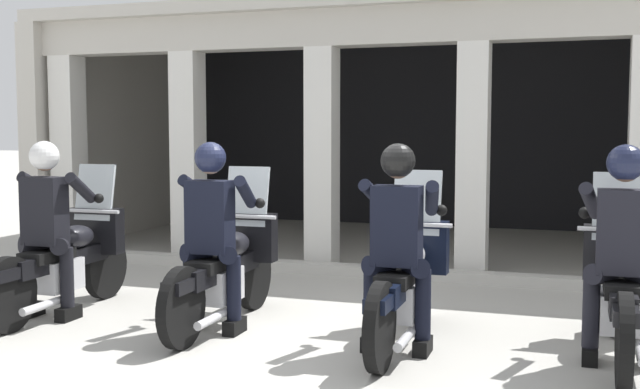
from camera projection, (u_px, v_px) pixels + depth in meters
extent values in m
plane|color=#A8A59E|center=(389.00, 273.00, 9.10)|extent=(80.00, 80.00, 0.00)
cube|color=black|center=(454.00, 136.00, 13.45)|extent=(10.16, 0.24, 3.11)
cube|color=#BCB7AD|center=(396.00, 26.00, 9.09)|extent=(10.16, 0.36, 0.44)
cube|color=#BCB7AD|center=(430.00, 24.00, 11.12)|extent=(10.16, 5.04, 0.16)
cube|color=#BCB7AD|center=(130.00, 137.00, 12.83)|extent=(0.30, 5.04, 3.11)
cube|color=silver|center=(69.00, 155.00, 10.67)|extent=(0.35, 0.36, 2.67)
cube|color=silver|center=(188.00, 156.00, 10.09)|extent=(0.35, 0.36, 2.67)
cube|color=silver|center=(322.00, 158.00, 9.51)|extent=(0.35, 0.36, 2.67)
cube|color=silver|center=(473.00, 160.00, 8.94)|extent=(0.35, 0.36, 2.67)
cube|color=#B7B5AD|center=(384.00, 272.00, 8.86)|extent=(9.76, 0.24, 0.12)
cylinder|color=black|center=(105.00, 267.00, 7.75)|extent=(0.09, 0.64, 0.64)
cylinder|color=black|center=(7.00, 295.00, 6.43)|extent=(0.09, 0.64, 0.64)
cube|color=black|center=(105.00, 246.00, 7.73)|extent=(0.14, 0.44, 0.08)
cube|color=silver|center=(57.00, 275.00, 7.04)|extent=(0.28, 0.44, 0.28)
cube|color=black|center=(60.00, 260.00, 7.07)|extent=(0.18, 1.24, 0.16)
ellipsoid|color=black|center=(75.00, 237.00, 7.27)|extent=(0.26, 0.48, 0.22)
cube|color=black|center=(47.00, 255.00, 6.90)|extent=(0.24, 0.52, 0.10)
cube|color=black|center=(12.00, 273.00, 6.47)|extent=(0.16, 0.48, 0.10)
cylinder|color=silver|center=(101.00, 244.00, 7.67)|extent=(0.05, 0.24, 0.53)
cube|color=black|center=(97.00, 230.00, 7.61)|extent=(0.52, 0.16, 0.44)
sphere|color=silver|center=(103.00, 227.00, 7.70)|extent=(0.18, 0.18, 0.18)
cube|color=silver|center=(95.00, 192.00, 7.55)|extent=(0.40, 0.14, 0.54)
cylinder|color=silver|center=(91.00, 211.00, 7.49)|extent=(0.62, 0.04, 0.04)
cylinder|color=silver|center=(44.00, 305.00, 6.69)|extent=(0.07, 0.55, 0.07)
cube|color=black|center=(44.00, 211.00, 6.85)|extent=(0.36, 0.22, 0.60)
cube|color=#14193F|center=(53.00, 207.00, 6.96)|extent=(0.05, 0.02, 0.32)
sphere|color=tan|center=(44.00, 159.00, 6.83)|extent=(0.21, 0.21, 0.21)
sphere|color=silver|center=(44.00, 156.00, 6.82)|extent=(0.26, 0.26, 0.26)
cylinder|color=black|center=(60.00, 246.00, 6.85)|extent=(0.26, 0.29, 0.17)
cylinder|color=black|center=(67.00, 277.00, 6.85)|extent=(0.12, 0.12, 0.53)
cube|color=black|center=(69.00, 313.00, 6.89)|extent=(0.11, 0.26, 0.12)
cylinder|color=black|center=(34.00, 245.00, 6.94)|extent=(0.26, 0.29, 0.17)
cylinder|color=black|center=(29.00, 275.00, 6.98)|extent=(0.12, 0.12, 0.53)
cube|color=black|center=(31.00, 310.00, 7.01)|extent=(0.11, 0.26, 0.12)
cylinder|color=black|center=(81.00, 188.00, 6.98)|extent=(0.19, 0.48, 0.31)
sphere|color=black|center=(99.00, 198.00, 7.17)|extent=(0.09, 0.09, 0.09)
cylinder|color=black|center=(40.00, 187.00, 7.12)|extent=(0.19, 0.48, 0.31)
sphere|color=black|center=(52.00, 197.00, 7.34)|extent=(0.09, 0.09, 0.09)
cylinder|color=black|center=(254.00, 275.00, 7.29)|extent=(0.09, 0.64, 0.64)
cylinder|color=black|center=(182.00, 308.00, 5.97)|extent=(0.09, 0.64, 0.64)
cube|color=black|center=(254.00, 253.00, 7.28)|extent=(0.14, 0.44, 0.08)
cube|color=silver|center=(219.00, 285.00, 6.58)|extent=(0.28, 0.44, 0.28)
cube|color=black|center=(221.00, 269.00, 6.62)|extent=(0.18, 1.24, 0.16)
ellipsoid|color=black|center=(232.00, 244.00, 6.81)|extent=(0.26, 0.48, 0.22)
cube|color=black|center=(212.00, 264.00, 6.44)|extent=(0.24, 0.52, 0.10)
cube|color=black|center=(185.00, 284.00, 6.01)|extent=(0.16, 0.48, 0.10)
cylinder|color=silver|center=(251.00, 251.00, 7.22)|extent=(0.05, 0.24, 0.53)
cube|color=black|center=(248.00, 237.00, 7.15)|extent=(0.52, 0.16, 0.44)
sphere|color=silver|center=(253.00, 233.00, 7.24)|extent=(0.18, 0.18, 0.18)
cube|color=silver|center=(247.00, 196.00, 7.10)|extent=(0.40, 0.14, 0.54)
cylinder|color=silver|center=(244.00, 216.00, 7.04)|extent=(0.62, 0.04, 0.04)
cylinder|color=silver|center=(213.00, 318.00, 6.23)|extent=(0.07, 0.55, 0.07)
cube|color=black|center=(210.00, 217.00, 6.39)|extent=(0.36, 0.22, 0.60)
cube|color=#14193F|center=(216.00, 213.00, 6.50)|extent=(0.05, 0.02, 0.32)
sphere|color=tan|center=(210.00, 161.00, 6.37)|extent=(0.21, 0.21, 0.21)
sphere|color=#191E38|center=(210.00, 158.00, 6.37)|extent=(0.26, 0.26, 0.26)
cylinder|color=black|center=(227.00, 255.00, 6.39)|extent=(0.26, 0.29, 0.17)
cylinder|color=black|center=(234.00, 288.00, 6.39)|extent=(0.12, 0.12, 0.53)
cube|color=black|center=(235.00, 326.00, 6.43)|extent=(0.11, 0.26, 0.12)
cylinder|color=black|center=(196.00, 253.00, 6.48)|extent=(0.26, 0.29, 0.17)
cylinder|color=black|center=(190.00, 285.00, 6.52)|extent=(0.12, 0.12, 0.53)
cube|color=black|center=(191.00, 323.00, 6.56)|extent=(0.11, 0.26, 0.12)
cylinder|color=black|center=(246.00, 192.00, 6.52)|extent=(0.19, 0.48, 0.31)
sphere|color=black|center=(260.00, 203.00, 6.72)|extent=(0.09, 0.09, 0.09)
cylinder|color=black|center=(199.00, 191.00, 6.66)|extent=(0.19, 0.48, 0.31)
sphere|color=black|center=(206.00, 201.00, 6.88)|extent=(0.09, 0.09, 0.09)
cylinder|color=black|center=(419.00, 288.00, 6.71)|extent=(0.09, 0.64, 0.64)
cylinder|color=black|center=(380.00, 327.00, 5.39)|extent=(0.09, 0.64, 0.64)
cube|color=black|center=(420.00, 264.00, 6.69)|extent=(0.14, 0.44, 0.08)
cube|color=silver|center=(400.00, 300.00, 6.00)|extent=(0.28, 0.44, 0.28)
cube|color=black|center=(402.00, 283.00, 6.03)|extent=(0.18, 1.24, 0.16)
ellipsoid|color=#B2B2B7|center=(408.00, 255.00, 6.23)|extent=(0.26, 0.48, 0.22)
cube|color=black|center=(397.00, 278.00, 5.86)|extent=(0.24, 0.52, 0.10)
cube|color=black|center=(382.00, 300.00, 5.43)|extent=(0.16, 0.48, 0.10)
cylinder|color=silver|center=(418.00, 262.00, 6.63)|extent=(0.05, 0.24, 0.53)
cube|color=black|center=(417.00, 246.00, 6.56)|extent=(0.52, 0.16, 0.44)
sphere|color=silver|center=(419.00, 242.00, 6.66)|extent=(0.18, 0.18, 0.18)
cube|color=silver|center=(417.00, 203.00, 6.51)|extent=(0.40, 0.14, 0.54)
cylinder|color=silver|center=(415.00, 224.00, 6.45)|extent=(0.62, 0.04, 0.04)
cylinder|color=silver|center=(406.00, 338.00, 5.64)|extent=(0.07, 0.55, 0.07)
cube|color=black|center=(397.00, 226.00, 5.80)|extent=(0.36, 0.22, 0.60)
cube|color=#14193F|center=(400.00, 221.00, 5.92)|extent=(0.05, 0.02, 0.32)
sphere|color=#936B51|center=(398.00, 165.00, 5.78)|extent=(0.21, 0.21, 0.21)
sphere|color=black|center=(398.00, 161.00, 5.78)|extent=(0.26, 0.26, 0.26)
cylinder|color=black|center=(415.00, 267.00, 5.81)|extent=(0.26, 0.29, 0.17)
cylinder|color=black|center=(423.00, 304.00, 5.81)|extent=(0.12, 0.12, 0.53)
cube|color=black|center=(423.00, 346.00, 5.85)|extent=(0.11, 0.26, 0.12)
cylinder|color=black|center=(379.00, 265.00, 5.89)|extent=(0.26, 0.29, 0.17)
cylinder|color=black|center=(371.00, 300.00, 5.94)|extent=(0.12, 0.12, 0.53)
cube|color=black|center=(371.00, 342.00, 5.97)|extent=(0.11, 0.26, 0.12)
cylinder|color=black|center=(432.00, 199.00, 5.94)|extent=(0.19, 0.48, 0.31)
sphere|color=black|center=(442.00, 210.00, 6.13)|extent=(0.09, 0.09, 0.09)
cylinder|color=black|center=(376.00, 197.00, 6.07)|extent=(0.19, 0.48, 0.31)
sphere|color=black|center=(378.00, 208.00, 6.30)|extent=(0.09, 0.09, 0.09)
cylinder|color=black|center=(615.00, 297.00, 6.36)|extent=(0.09, 0.64, 0.64)
cylinder|color=black|center=(624.00, 341.00, 5.04)|extent=(0.09, 0.64, 0.64)
cube|color=black|center=(616.00, 272.00, 6.35)|extent=(0.14, 0.44, 0.08)
cube|color=silver|center=(620.00, 311.00, 5.65)|extent=(0.28, 0.44, 0.28)
cube|color=black|center=(620.00, 292.00, 5.69)|extent=(0.18, 1.24, 0.16)
ellipsoid|color=#1E2338|center=(619.00, 263.00, 5.88)|extent=(0.26, 0.48, 0.22)
cube|color=black|center=(622.00, 287.00, 5.51)|extent=(0.24, 0.52, 0.10)
cube|color=black|center=(625.00, 312.00, 5.08)|extent=(0.16, 0.48, 0.10)
cylinder|color=silver|center=(616.00, 269.00, 6.29)|extent=(0.05, 0.24, 0.53)
cube|color=black|center=(617.00, 253.00, 6.22)|extent=(0.52, 0.16, 0.44)
sphere|color=silver|center=(617.00, 249.00, 6.31)|extent=(0.18, 0.18, 0.18)
cube|color=silver|center=(619.00, 207.00, 6.17)|extent=(0.40, 0.14, 0.54)
cylinder|color=silver|center=(619.00, 230.00, 6.11)|extent=(0.62, 0.04, 0.04)
cylinder|color=silver|center=(640.00, 352.00, 5.30)|extent=(0.07, 0.55, 0.07)
cube|color=black|center=(624.00, 232.00, 5.46)|extent=(0.36, 0.22, 0.60)
cube|color=#591414|center=(623.00, 227.00, 5.57)|extent=(0.05, 0.02, 0.32)
sphere|color=#936B51|center=(626.00, 167.00, 5.44)|extent=(0.21, 0.21, 0.21)
sphere|color=#191E38|center=(626.00, 163.00, 5.44)|extent=(0.26, 0.26, 0.26)
cylinder|color=black|center=(601.00, 274.00, 5.55)|extent=(0.26, 0.29, 0.17)
cylinder|color=black|center=(591.00, 311.00, 5.59)|extent=(0.12, 0.12, 0.53)
cube|color=black|center=(590.00, 355.00, 5.63)|extent=(0.11, 0.26, 0.12)
cylinder|color=black|center=(591.00, 201.00, 5.73)|extent=(0.19, 0.48, 0.31)
sphere|color=black|center=(585.00, 213.00, 5.95)|extent=(0.09, 0.09, 0.09)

